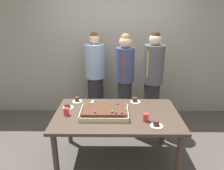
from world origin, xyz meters
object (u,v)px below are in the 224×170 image
object	(u,v)px
party_table	(117,119)
plated_slice_near_left	(156,125)
plated_slice_near_right	(135,101)
plated_slice_far_right	(68,107)
person_green_shirt_behind	(95,77)
person_striped_tie_right	(152,82)
drink_cup_nearest	(146,117)
cake_server_utensil	(92,103)
drink_cup_middle	(66,111)
person_serving_front	(125,82)
plated_slice_far_left	(77,100)
sheet_cake	(104,112)

from	to	relation	value
party_table	plated_slice_near_left	xyz separation A→B (m)	(0.46, -0.32, 0.11)
party_table	plated_slice_near_right	world-z (taller)	plated_slice_near_right
plated_slice_far_right	person_green_shirt_behind	size ratio (longest dim) A/B	0.09
plated_slice_far_right	person_green_shirt_behind	distance (m)	1.12
person_striped_tie_right	plated_slice_far_right	bearing A→B (deg)	-20.83
drink_cup_nearest	plated_slice_near_left	bearing A→B (deg)	-49.54
cake_server_utensil	person_green_shirt_behind	xyz separation A→B (m)	(-0.03, 0.92, 0.13)
drink_cup_middle	person_serving_front	world-z (taller)	person_serving_front
plated_slice_far_right	drink_cup_nearest	size ratio (longest dim) A/B	1.50
plated_slice_far_right	drink_cup_nearest	bearing A→B (deg)	-18.71
party_table	drink_cup_middle	world-z (taller)	drink_cup_middle
person_striped_tie_right	drink_cup_middle	bearing A→B (deg)	-13.66
plated_slice_near_right	plated_slice_far_left	world-z (taller)	plated_slice_far_left
sheet_cake	person_green_shirt_behind	bearing A→B (deg)	100.07
person_green_shirt_behind	person_striped_tie_right	xyz separation A→B (m)	(1.00, -0.39, 0.04)
plated_slice_near_right	plated_slice_far_right	distance (m)	0.99
person_serving_front	drink_cup_middle	bearing A→B (deg)	-22.97
cake_server_utensil	drink_cup_nearest	bearing A→B (deg)	-35.30
party_table	drink_cup_nearest	xyz separation A→B (m)	(0.35, -0.19, 0.13)
sheet_cake	drink_cup_middle	distance (m)	0.50
party_table	plated_slice_far_left	xyz separation A→B (m)	(-0.59, 0.38, 0.11)
cake_server_utensil	person_serving_front	xyz separation A→B (m)	(0.50, 0.52, 0.16)
party_table	plated_slice_far_left	size ratio (longest dim) A/B	10.96
drink_cup_middle	person_serving_front	size ratio (longest dim) A/B	0.06
sheet_cake	plated_slice_far_right	distance (m)	0.56
plated_slice_near_right	person_green_shirt_behind	xyz separation A→B (m)	(-0.67, 0.87, 0.11)
party_table	cake_server_utensil	world-z (taller)	cake_server_utensil
cake_server_utensil	drink_cup_middle	bearing A→B (deg)	-129.95
plated_slice_near_left	drink_cup_middle	bearing A→B (deg)	166.31
sheet_cake	party_table	bearing A→B (deg)	10.70
sheet_cake	person_serving_front	size ratio (longest dim) A/B	0.37
sheet_cake	plated_slice_near_right	size ratio (longest dim) A/B	4.15
sheet_cake	drink_cup_nearest	xyz separation A→B (m)	(0.52, -0.16, 0.01)
party_table	drink_cup_nearest	world-z (taller)	drink_cup_nearest
plated_slice_far_left	plated_slice_far_right	xyz separation A→B (m)	(-0.10, -0.21, -0.00)
party_table	plated_slice_near_right	distance (m)	0.48
plated_slice_near_right	cake_server_utensil	bearing A→B (deg)	-175.16
drink_cup_middle	cake_server_utensil	xyz separation A→B (m)	(0.30, 0.36, -0.05)
party_table	plated_slice_far_right	world-z (taller)	plated_slice_far_right
plated_slice_far_left	person_serving_front	size ratio (longest dim) A/B	0.09
cake_server_utensil	person_green_shirt_behind	bearing A→B (deg)	91.75
plated_slice_far_right	person_serving_front	size ratio (longest dim) A/B	0.09
plated_slice_far_left	person_green_shirt_behind	bearing A→B (deg)	76.96
party_table	drink_cup_middle	xyz separation A→B (m)	(-0.66, -0.04, 0.13)
sheet_cake	plated_slice_near_left	world-z (taller)	sheet_cake
sheet_cake	person_serving_front	xyz separation A→B (m)	(0.30, 0.87, 0.12)
plated_slice_far_right	cake_server_utensil	bearing A→B (deg)	25.28
plated_slice_near_right	sheet_cake	bearing A→B (deg)	-137.67
drink_cup_nearest	plated_slice_far_right	bearing A→B (deg)	161.29
party_table	sheet_cake	size ratio (longest dim) A/B	2.64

